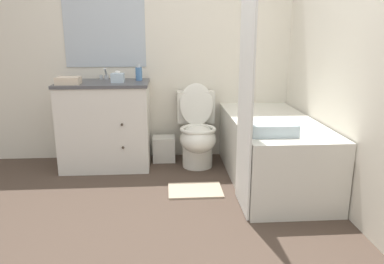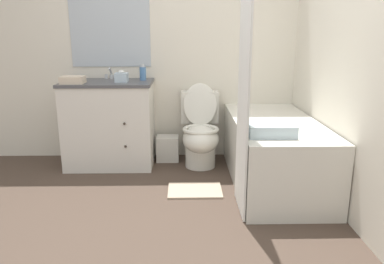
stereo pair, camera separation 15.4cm
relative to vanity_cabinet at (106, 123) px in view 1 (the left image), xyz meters
The scene contains 14 objects.
ground_plane 1.69m from the vanity_cabinet, 62.85° to the right, with size 14.00×14.00×0.00m, color #47382D.
wall_back 1.14m from the vanity_cabinet, 22.42° to the left, with size 8.00×0.06×2.50m.
wall_right 2.19m from the vanity_cabinet, 16.70° to the right, with size 0.05×2.73×2.50m.
vanity_cabinet is the anchor object (origin of this frame).
sink_faucet 0.50m from the vanity_cabinet, 90.00° to the left, with size 0.14×0.12×0.12m.
toilet 0.92m from the vanity_cabinet, ahead, with size 0.39×0.64×0.83m.
bathtub 1.64m from the vanity_cabinet, 18.27° to the right, with size 0.72×1.58×0.58m.
shower_curtain 1.66m from the vanity_cabinet, 41.57° to the right, with size 0.02×0.46×1.88m.
wastebasket 0.66m from the vanity_cabinet, 10.33° to the left, with size 0.23×0.20×0.26m.
tissue_box 0.49m from the vanity_cabinet, 18.37° to the right, with size 0.12×0.12×0.11m.
soap_dispenser 0.60m from the vanity_cabinet, 13.17° to the left, with size 0.07×0.07×0.16m.
hand_towel_folded 0.56m from the vanity_cabinet, 151.17° to the right, with size 0.21×0.18×0.07m.
bath_towel_folded 1.74m from the vanity_cabinet, 36.25° to the right, with size 0.35×0.23×0.09m.
bath_mat 1.19m from the vanity_cabinet, 40.55° to the right, with size 0.46×0.32×0.02m.
Camera 1 is at (-0.14, -2.24, 1.32)m, focal length 35.00 mm.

